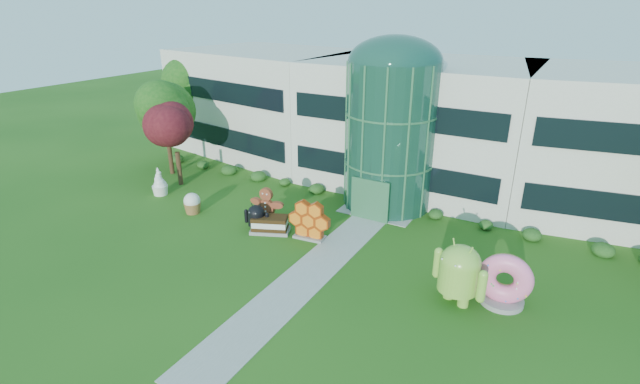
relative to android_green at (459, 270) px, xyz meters
The scene contains 14 objects.
ground 7.98m from the android_green, 159.33° to the right, with size 140.00×140.00×0.00m, color #215114.
building 17.15m from the android_green, 115.55° to the left, with size 46.00×15.00×9.30m, color beige, non-canonical shape.
atrium 12.20m from the android_green, 128.24° to the left, with size 6.00×6.00×9.80m, color #194738.
walkway 7.53m from the android_green, behind, with size 2.40×20.00×0.04m, color #9E9E93.
tree_red 23.31m from the android_green, 168.23° to the left, with size 4.00×4.00×6.00m, color #3F0C14, non-canonical shape.
trees_backdrop 12.82m from the android_green, 125.42° to the left, with size 52.00×8.00×8.40m, color #154D13, non-canonical shape.
android_green is the anchor object (origin of this frame).
android_black 12.85m from the android_green, behind, with size 1.74×1.17×1.98m, color black, non-canonical shape.
donut 2.19m from the android_green, 27.79° to the left, with size 2.55×1.22×2.65m, color pink, non-canonical shape.
gingerbread 13.12m from the android_green, 168.79° to the left, with size 2.64×1.02×2.44m, color maroon, non-canonical shape.
ice_cream_sandwich 12.05m from the android_green, behind, with size 2.38×1.19×1.06m, color black, non-canonical shape.
honeycomb 9.61m from the android_green, 167.63° to the left, with size 2.78×0.99×2.19m, color orange, non-canonical shape.
froyo 22.69m from the android_green, behind, with size 1.23×1.23×2.10m, color white, non-canonical shape.
cupcake 18.20m from the android_green, behind, with size 1.19×1.19×1.43m, color white, non-canonical shape.
Camera 1 is at (10.87, -16.54, 13.20)m, focal length 26.00 mm.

